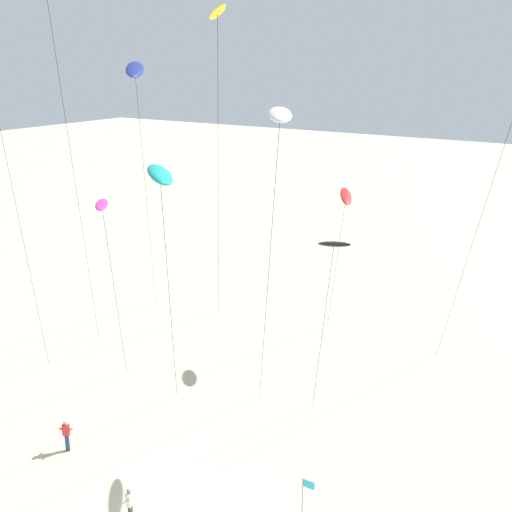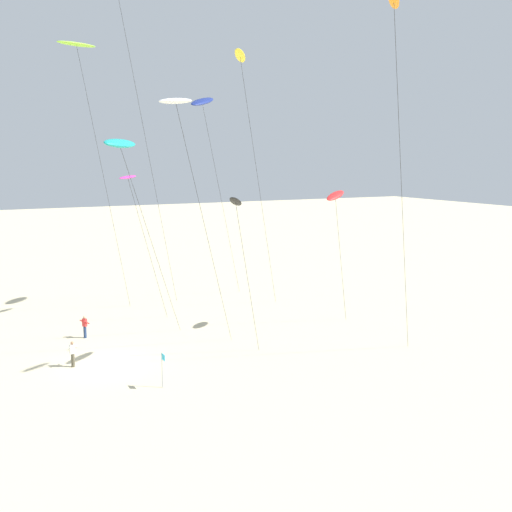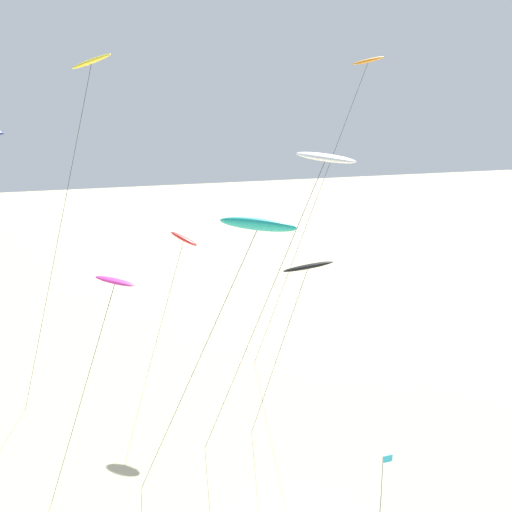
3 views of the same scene
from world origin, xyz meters
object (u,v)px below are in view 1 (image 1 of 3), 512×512
at_px(kite_magenta, 102,208).
at_px(marker_flag, 306,492).
at_px(kite_yellow, 218,19).
at_px(kite_teal, 160,175).
at_px(kite_white, 280,117).
at_px(kite_flyer_middle, 130,505).
at_px(kite_black, 334,246).
at_px(kite_flyer_nearest, 67,435).
at_px(kite_navy, 135,71).
at_px(kite_red, 346,197).

relative_size(kite_magenta, marker_flag, 5.66).
distance_m(kite_yellow, kite_teal, 13.51).
distance_m(kite_white, kite_flyer_middle, 16.89).
height_order(kite_yellow, kite_black, kite_yellow).
distance_m(kite_yellow, marker_flag, 24.65).
xyz_separation_m(kite_teal, kite_magenta, (-5.53, 1.95, -2.45)).
xyz_separation_m(kite_white, kite_flyer_nearest, (-9.52, -4.04, -15.40)).
height_order(kite_teal, kite_flyer_middle, kite_teal).
bearing_deg(kite_flyer_nearest, kite_flyer_middle, -17.92).
xyz_separation_m(kite_black, kite_flyer_nearest, (-10.43, -7.44, -9.48)).
bearing_deg(kite_flyer_middle, kite_magenta, 138.08).
bearing_deg(kite_white, kite_flyer_middle, -119.78).
bearing_deg(kite_magenta, kite_flyer_nearest, -86.94).
bearing_deg(kite_navy, kite_magenta, -59.14).
bearing_deg(marker_flag, kite_flyer_nearest, -170.73).
distance_m(kite_navy, kite_yellow, 6.15).
relative_size(kite_teal, kite_flyer_middle, 8.66).
xyz_separation_m(kite_black, marker_flag, (1.73, -5.46, -8.89)).
bearing_deg(kite_red, kite_magenta, -115.76).
bearing_deg(kite_yellow, kite_flyer_nearest, -92.39).
bearing_deg(kite_yellow, kite_black, -27.12).
distance_m(kite_black, kite_flyer_middle, 14.05).
distance_m(kite_white, marker_flag, 15.18).
distance_m(kite_navy, kite_flyer_middle, 24.16).
bearing_deg(kite_yellow, kite_red, 39.78).
bearing_deg(kite_flyer_middle, kite_yellow, 110.99).
bearing_deg(kite_black, kite_white, -104.96).
bearing_deg(kite_flyer_nearest, kite_magenta, 93.06).
bearing_deg(kite_red, kite_teal, -94.07).
bearing_deg(kite_red, kite_black, -68.36).
height_order(kite_yellow, kite_flyer_middle, kite_yellow).
relative_size(kite_red, kite_flyer_middle, 6.51).
distance_m(kite_white, kite_black, 6.89).
height_order(kite_white, marker_flag, kite_white).
height_order(kite_navy, marker_flag, kite_navy).
distance_m(kite_teal, kite_flyer_nearest, 14.23).
xyz_separation_m(kite_navy, kite_teal, (10.20, -9.76, -3.75)).
height_order(kite_teal, marker_flag, kite_teal).
height_order(kite_yellow, kite_magenta, kite_yellow).
bearing_deg(kite_magenta, kite_white, 2.19).
height_order(kite_red, marker_flag, kite_red).
bearing_deg(kite_red, kite_white, -77.14).
relative_size(kite_white, kite_black, 1.53).
bearing_deg(marker_flag, kite_red, 110.24).
xyz_separation_m(kite_magenta, kite_flyer_middle, (6.28, -5.64, -10.63)).
distance_m(kite_red, kite_flyer_middle, 21.57).
relative_size(kite_red, marker_flag, 5.18).
bearing_deg(marker_flag, kite_flyer_middle, -146.96).
relative_size(kite_flyer_nearest, marker_flag, 0.80).
relative_size(kite_navy, kite_white, 1.11).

